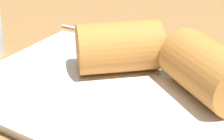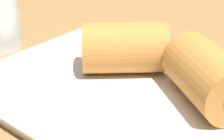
% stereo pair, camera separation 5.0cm
% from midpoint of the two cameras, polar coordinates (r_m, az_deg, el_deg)
% --- Properties ---
extents(table_surface, '(1.80, 1.40, 0.02)m').
position_cam_midpoint_polar(table_surface, '(0.46, -3.41, -3.78)').
color(table_surface, olive).
rests_on(table_surface, ground).
extents(serving_plate, '(0.32, 0.23, 0.01)m').
position_cam_midpoint_polar(serving_plate, '(0.42, -3.38, -3.94)').
color(serving_plate, white).
rests_on(serving_plate, table_surface).
extents(roll_front_left, '(0.11, 0.11, 0.06)m').
position_cam_midpoint_polar(roll_front_left, '(0.45, -1.17, 3.40)').
color(roll_front_left, '#B77533').
rests_on(roll_front_left, serving_plate).
extents(roll_front_right, '(0.12, 0.11, 0.06)m').
position_cam_midpoint_polar(roll_front_right, '(0.40, 11.43, -0.46)').
color(roll_front_right, '#B77533').
rests_on(roll_front_right, serving_plate).
extents(spoon, '(0.20, 0.03, 0.01)m').
position_cam_midpoint_polar(spoon, '(0.56, 2.53, 4.04)').
color(spoon, silver).
rests_on(spoon, table_surface).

